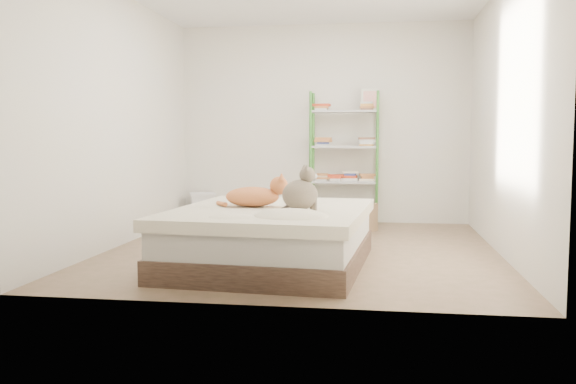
% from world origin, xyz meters
% --- Properties ---
extents(room, '(3.81, 4.21, 2.61)m').
position_xyz_m(room, '(0.00, 0.00, 1.30)').
color(room, '#91705C').
rests_on(room, ground).
extents(bed, '(1.74, 2.10, 0.51)m').
position_xyz_m(bed, '(-0.17, -0.83, 0.25)').
color(bed, brown).
rests_on(bed, ground).
extents(orange_cat, '(0.58, 0.36, 0.22)m').
position_xyz_m(orange_cat, '(-0.35, -0.77, 0.62)').
color(orange_cat, '#E4784E').
rests_on(orange_cat, bed).
extents(grey_cat, '(0.40, 0.37, 0.37)m').
position_xyz_m(grey_cat, '(0.10, -0.96, 0.69)').
color(grey_cat, gray).
rests_on(grey_cat, bed).
extents(shelf_unit, '(0.88, 0.36, 1.74)m').
position_xyz_m(shelf_unit, '(0.31, 1.88, 0.84)').
color(shelf_unit, '#408B35').
rests_on(shelf_unit, ground).
extents(cardboard_box, '(0.60, 0.63, 0.39)m').
position_xyz_m(cardboard_box, '(0.44, 1.29, 0.17)').
color(cardboard_box, olive).
rests_on(cardboard_box, ground).
extents(white_bin, '(0.42, 0.39, 0.38)m').
position_xyz_m(white_bin, '(-1.58, 1.85, 0.19)').
color(white_bin, white).
rests_on(white_bin, ground).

